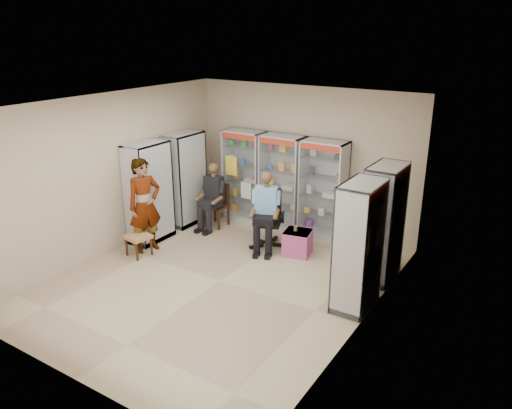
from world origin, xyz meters
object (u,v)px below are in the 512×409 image
Objects in this scene: cabinet_back_right at (323,190)px; office_chair at (268,219)px; seated_shopkeeper at (266,213)px; cabinet_back_mid at (282,182)px; standing_man at (145,205)px; woven_stool_a at (363,259)px; cabinet_left_near at (149,193)px; cabinet_right_near at (359,246)px; wooden_chair at (216,205)px; cabinet_left_far at (185,179)px; pink_trunk at (298,243)px; woven_stool_b at (139,245)px; cabinet_right_far at (383,223)px; cabinet_back_left at (245,175)px.

office_chair is at bearing -121.60° from cabinet_back_right.
cabinet_back_right is 1.33m from seated_shopkeeper.
standing_man is at bearing -123.20° from cabinet_back_mid.
woven_stool_a is at bearing -19.91° from office_chair.
standing_man is (-2.55, -2.45, -0.08)m from cabinet_back_right.
cabinet_back_mid reaches higher than office_chair.
cabinet_back_mid is 2.92m from standing_man.
woven_stool_a is (4.13, 1.01, -0.78)m from cabinet_left_near.
cabinet_right_near is at bearing -48.26° from office_chair.
cabinet_right_near is 4.10m from wooden_chair.
standing_man is at bearing 92.94° from cabinet_right_near.
cabinet_back_mid is 0.95m from cabinet_back_right.
cabinet_left_far is 4.11× the size of pink_trunk.
woven_stool_b is (-2.50, -2.72, -0.79)m from cabinet_back_right.
cabinet_left_near is 4.11× the size of pink_trunk.
cabinet_back_mid is 1.63m from pink_trunk.
cabinet_left_far is 2.95m from pink_trunk.
woven_stool_a is at bearing 103.75° from cabinet_left_near.
pink_trunk is 0.27× the size of standing_man.
seated_shopkeeper is at bearing -177.13° from woven_stool_a.
seated_shopkeeper is at bearing 112.77° from cabinet_left_near.
office_chair is at bearing 88.44° from cabinet_right_far.
pink_trunk is (-1.62, 1.16, -0.77)m from cabinet_right_near.
cabinet_right_far is 4.50m from woven_stool_b.
wooden_chair is at bearing 80.04° from woven_stool_b.
cabinet_right_near is 4.19m from standing_man.
woven_stool_a is at bearing 15.25° from cabinet_right_near.
woven_stool_a is (4.13, -0.09, -0.78)m from cabinet_left_far.
cabinet_left_far is 1.76× the size of office_chair.
cabinet_left_far is 4.20m from woven_stool_a.
pink_trunk is (0.67, -0.01, -0.34)m from office_chair.
cabinet_back_left reaches higher than seated_shopkeeper.
cabinet_back_left is 4.65× the size of woven_stool_a.
cabinet_right_near reaches higher than wooden_chair.
pink_trunk is at bearing -21.94° from office_chair.
cabinet_right_near is 4.11× the size of pink_trunk.
office_chair is at bearing -35.22° from standing_man.
office_chair is (-0.66, -1.07, -0.43)m from cabinet_back_right.
cabinet_left_near is at bearing 87.43° from cabinet_right_near.
office_chair is (-2.29, 1.16, -0.43)m from cabinet_right_near.
cabinet_back_right is 3.53m from standing_man.
cabinet_left_near is at bearing -117.61° from wooden_chair.
standing_man is at bearing -166.28° from seated_shopkeeper.
cabinet_right_near is 1.00× the size of cabinet_left_near.
cabinet_back_right is at bearing 36.16° from cabinet_right_near.
woven_stool_a is (1.29, 0.06, -0.02)m from pink_trunk.
seated_shopkeeper is 2.50m from woven_stool_b.
seated_shopkeeper is 2.32m from standing_man.
cabinet_back_left is 3.71m from cabinet_right_far.
cabinet_back_mid is at bearing 31.31° from wooden_chair.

